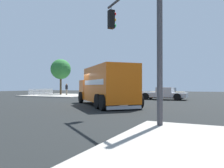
{
  "coord_description": "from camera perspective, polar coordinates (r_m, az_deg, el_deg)",
  "views": [
    {
      "loc": [
        15.47,
        9.62,
        1.51
      ],
      "look_at": [
        0.13,
        2.17,
        1.68
      ],
      "focal_mm": 35.0,
      "sensor_mm": 36.0,
      "label": 1
    }
  ],
  "objects": [
    {
      "name": "ground_plane",
      "position": [
        18.28,
        -5.96,
        -5.31
      ],
      "size": [
        100.0,
        100.0,
        0.0
      ],
      "primitive_type": "plane",
      "color": "black"
    },
    {
      "name": "sedan_tan",
      "position": [
        29.45,
        14.22,
        -2.27
      ],
      "size": [
        2.3,
        4.43,
        1.31
      ],
      "color": "tan",
      "rests_on": "ground"
    },
    {
      "name": "pedestrian_near_corner",
      "position": [
        34.73,
        -11.78,
        -1.16
      ],
      "size": [
        0.53,
        0.24,
        1.76
      ],
      "color": "gray",
      "rests_on": "sidewalk_corner_near"
    },
    {
      "name": "shade_tree_near",
      "position": [
        37.48,
        -13.24,
        3.76
      ],
      "size": [
        3.34,
        3.34,
        5.89
      ],
      "color": "brown",
      "rests_on": "sidewalk_corner_near"
    },
    {
      "name": "picket_fence_run",
      "position": [
        38.32,
        -17.97,
        -1.88
      ],
      "size": [
        5.5,
        0.05,
        0.95
      ],
      "color": "silver",
      "rests_on": "sidewalk_corner_near"
    },
    {
      "name": "traffic_light_primary",
      "position": [
        9.37,
        6.84,
        14.82
      ],
      "size": [
        2.92,
        3.57,
        5.83
      ],
      "color": "#38383D",
      "rests_on": "sidewalk_corner_far"
    },
    {
      "name": "pedestrian_crossing",
      "position": [
        34.34,
        -7.3,
        -1.39
      ],
      "size": [
        0.53,
        0.25,
        1.56
      ],
      "color": "black",
      "rests_on": "sidewalk_corner_near"
    },
    {
      "name": "delivery_truck",
      "position": [
        16.79,
        -1.62,
        -0.47
      ],
      "size": [
        7.39,
        7.51,
        2.97
      ],
      "color": "orange",
      "rests_on": "ground"
    },
    {
      "name": "pickup_silver",
      "position": [
        25.14,
        13.29,
        -2.34
      ],
      "size": [
        2.28,
        5.22,
        1.38
      ],
      "color": "#B7BABF",
      "rests_on": "ground"
    },
    {
      "name": "sidewalk_corner_near",
      "position": [
        35.18,
        -12.33,
        -2.91
      ],
      "size": [
        10.09,
        10.09,
        0.14
      ],
      "primitive_type": "cube",
      "color": "#9E998E",
      "rests_on": "ground"
    }
  ]
}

